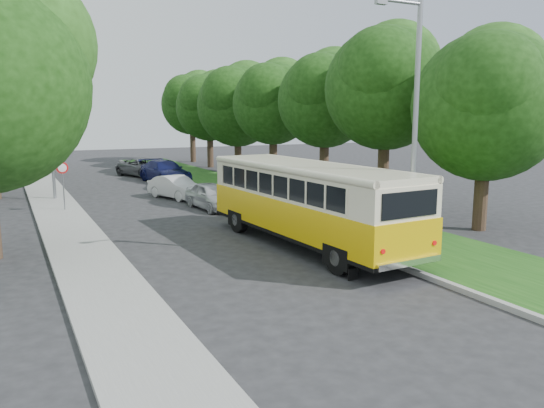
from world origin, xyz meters
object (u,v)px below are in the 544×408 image
car_blue (165,171)px  car_silver (212,196)px  lamppost_near (413,124)px  car_grey (143,167)px  car_white (176,187)px  vintage_bus (307,205)px  lamppost_far (48,125)px

car_blue → car_silver: bearing=-102.5°
lamppost_near → car_grey: bearing=93.4°
lamppost_near → car_white: size_ratio=2.06×
lamppost_near → vintage_bus: bearing=117.6°
lamppost_near → car_blue: (-1.21, 23.58, -3.60)m
car_white → car_grey: size_ratio=0.79×
lamppost_near → car_blue: bearing=92.9°
car_silver → car_grey: bearing=83.5°
car_blue → car_grey: bearing=87.5°
lamppost_near → lamppost_far: 20.53m
car_blue → lamppost_far: bearing=-154.9°
vintage_bus → car_blue: vintage_bus is taller
lamppost_near → lamppost_far: lamppost_near is taller
lamppost_near → car_grey: (-1.66, 28.01, -3.69)m
car_grey → car_blue: bearing=-104.0°
car_white → car_blue: bearing=60.4°
lamppost_near → car_grey: lamppost_near is taller
lamppost_near → car_blue: 23.89m
car_white → lamppost_far: bearing=140.8°
car_blue → car_grey: (-0.45, 4.42, -0.09)m
lamppost_near → car_blue: size_ratio=1.52×
car_silver → car_white: bearing=93.3°
lamppost_far → car_grey: lamppost_far is taller
lamppost_near → car_silver: size_ratio=2.05×
vintage_bus → car_white: vintage_bus is taller
lamppost_far → car_silver: 10.01m
lamppost_far → car_grey: bearing=52.7°
car_blue → lamppost_near: bearing=-95.4°
vintage_bus → car_grey: size_ratio=2.07×
car_silver → lamppost_near: bearing=-85.5°
car_blue → car_grey: 4.45m
lamppost_far → car_blue: size_ratio=1.42×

